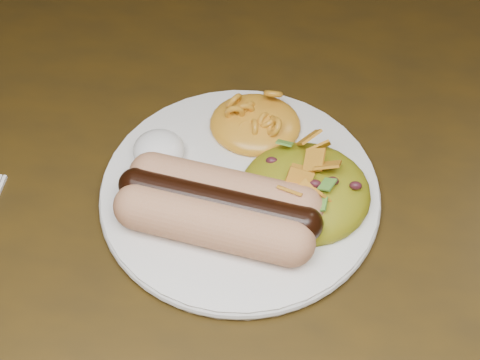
# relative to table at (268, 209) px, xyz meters

# --- Properties ---
(table) EXTENTS (1.60, 0.90, 0.75)m
(table) POSITION_rel_table_xyz_m (0.00, 0.00, 0.00)
(table) COLOR #37260A
(table) RESTS_ON floor
(plate) EXTENTS (0.21, 0.21, 0.01)m
(plate) POSITION_rel_table_xyz_m (-0.02, -0.06, 0.10)
(plate) COLOR white
(plate) RESTS_ON table
(hotdog) EXTENTS (0.13, 0.08, 0.03)m
(hotdog) POSITION_rel_table_xyz_m (-0.03, -0.09, 0.12)
(hotdog) COLOR tan
(hotdog) RESTS_ON plate
(mac_and_cheese) EXTENTS (0.08, 0.08, 0.03)m
(mac_and_cheese) POSITION_rel_table_xyz_m (-0.01, 0.00, 0.12)
(mac_and_cheese) COLOR orange
(mac_and_cheese) RESTS_ON plate
(sour_cream) EXTENTS (0.04, 0.04, 0.02)m
(sour_cream) POSITION_rel_table_xyz_m (-0.08, -0.04, 0.12)
(sour_cream) COLOR white
(sour_cream) RESTS_ON plate
(taco_salad) EXTENTS (0.10, 0.09, 0.04)m
(taco_salad) POSITION_rel_table_xyz_m (0.03, -0.06, 0.12)
(taco_salad) COLOR #BB7B05
(taco_salad) RESTS_ON plate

